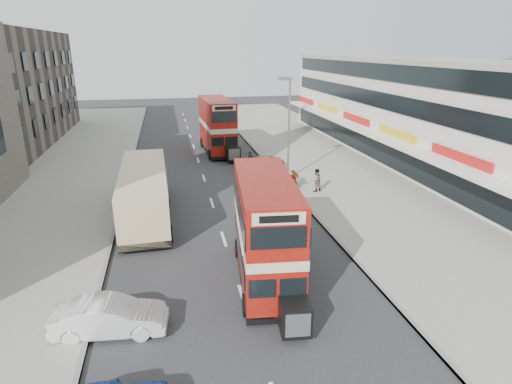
{
  "coord_description": "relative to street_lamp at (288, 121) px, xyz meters",
  "views": [
    {
      "loc": [
        -2.71,
        -13.55,
        10.18
      ],
      "look_at": [
        1.18,
        4.79,
        3.78
      ],
      "focal_mm": 29.72,
      "sensor_mm": 36.0,
      "label": 1
    }
  ],
  "objects": [
    {
      "name": "pavement_right",
      "position": [
        5.48,
        2.0,
        -4.71
      ],
      "size": [
        12.0,
        90.0,
        0.15
      ],
      "primitive_type": "cube",
      "color": "gray",
      "rests_on": "ground"
    },
    {
      "name": "pavement_left",
      "position": [
        -18.52,
        2.0,
        -4.71
      ],
      "size": [
        12.0,
        90.0,
        0.15
      ],
      "primitive_type": "cube",
      "color": "gray",
      "rests_on": "ground"
    },
    {
      "name": "coach",
      "position": [
        -10.87,
        -5.58,
        -3.09
      ],
      "size": [
        3.04,
        10.93,
        2.88
      ],
      "rotation": [
        0.0,
        0.0,
        0.02
      ],
      "color": "black",
      "rests_on": "ground"
    },
    {
      "name": "street_lamp",
      "position": [
        0.0,
        0.0,
        0.0
      ],
      "size": [
        1.0,
        0.2,
        8.12
      ],
      "color": "slate",
      "rests_on": "ground"
    },
    {
      "name": "bus_main",
      "position": [
        -5.22,
        -14.72,
        -2.31
      ],
      "size": [
        3.11,
        8.71,
        4.69
      ],
      "rotation": [
        0.0,
        0.0,
        3.04
      ],
      "color": "black",
      "rests_on": "ground"
    },
    {
      "name": "car_left_front",
      "position": [
        -11.77,
        -17.31,
        -4.1
      ],
      "size": [
        4.3,
        1.88,
        1.37
      ],
      "primitive_type": "imported",
      "rotation": [
        0.0,
        0.0,
        1.47
      ],
      "color": "silver",
      "rests_on": "ground"
    },
    {
      "name": "kerb_left",
      "position": [
        -12.62,
        2.0,
        -4.71
      ],
      "size": [
        0.2,
        90.0,
        0.16
      ],
      "primitive_type": "cube",
      "color": "gray",
      "rests_on": "ground"
    },
    {
      "name": "ground",
      "position": [
        -6.52,
        -18.0,
        -4.78
      ],
      "size": [
        160.0,
        160.0,
        0.0
      ],
      "primitive_type": "plane",
      "color": "#28282B",
      "rests_on": "ground"
    },
    {
      "name": "bus_second",
      "position": [
        -4.24,
        10.92,
        -2.05
      ],
      "size": [
        2.99,
        9.49,
        5.2
      ],
      "rotation": [
        0.0,
        0.0,
        3.19
      ],
      "color": "black",
      "rests_on": "ground"
    },
    {
      "name": "pedestrian_near",
      "position": [
        1.21,
        -3.51,
        -3.77
      ],
      "size": [
        0.74,
        0.62,
        1.73
      ],
      "primitive_type": "imported",
      "rotation": [
        0.0,
        0.0,
        3.47
      ],
      "color": "gray",
      "rests_on": "pavement_right"
    },
    {
      "name": "cyclist",
      "position": [
        -2.48,
        2.58,
        -4.15
      ],
      "size": [
        0.62,
        1.65,
        1.92
      ],
      "rotation": [
        0.0,
        0.0,
        0.03
      ],
      "color": "gray",
      "rests_on": "ground"
    },
    {
      "name": "road_surface",
      "position": [
        -6.52,
        2.0,
        -4.78
      ],
      "size": [
        12.0,
        90.0,
        0.01
      ],
      "primitive_type": "cube",
      "color": "#28282B",
      "rests_on": "ground"
    },
    {
      "name": "commercial_row",
      "position": [
        13.42,
        4.0,
        -0.09
      ],
      "size": [
        9.9,
        46.2,
        9.3
      ],
      "color": "beige",
      "rests_on": "ground"
    },
    {
      "name": "car_right_a",
      "position": [
        -2.1,
        -2.0,
        -4.14
      ],
      "size": [
        4.58,
        2.13,
        1.29
      ],
      "primitive_type": "imported",
      "rotation": [
        0.0,
        0.0,
        -1.64
      ],
      "color": "#9C310F",
      "rests_on": "ground"
    },
    {
      "name": "car_right_b",
      "position": [
        -1.43,
        3.62,
        -4.21
      ],
      "size": [
        4.32,
        2.33,
        1.15
      ],
      "primitive_type": "imported",
      "rotation": [
        0.0,
        0.0,
        -1.47
      ],
      "color": "#BE8513",
      "rests_on": "ground"
    },
    {
      "name": "kerb_right",
      "position": [
        -0.42,
        2.0,
        -4.71
      ],
      "size": [
        0.2,
        90.0,
        0.16
      ],
      "primitive_type": "cube",
      "color": "gray",
      "rests_on": "ground"
    }
  ]
}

